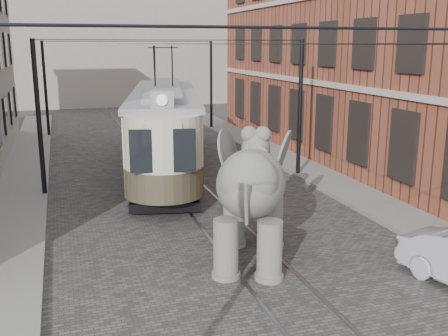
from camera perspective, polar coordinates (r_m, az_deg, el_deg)
name	(u,v)px	position (r m, az deg, el deg)	size (l,w,h in m)	color
ground	(229,233)	(16.51, 0.57, -7.15)	(120.00, 120.00, 0.00)	#4A4744
tram_rails	(229,233)	(16.51, 0.57, -7.11)	(1.54, 80.00, 0.02)	slate
sidewalk_right	(393,213)	(19.12, 18.00, -4.69)	(2.00, 60.00, 0.15)	slate
sidewalk_left	(7,256)	(15.87, -22.65, -8.83)	(2.00, 60.00, 0.15)	slate
brick_building	(380,40)	(28.48, 16.67, 13.27)	(8.00, 26.00, 12.00)	brown
distant_block	(105,32)	(54.92, -12.87, 14.34)	(28.00, 10.00, 14.00)	gray
catenary	(185,118)	(20.42, -4.31, 5.49)	(11.00, 30.20, 6.00)	black
tram	(165,109)	(24.56, -6.52, 6.42)	(2.96, 14.36, 5.70)	beige
elephant	(251,201)	(13.96, 2.95, -3.62)	(3.09, 5.60, 3.43)	#5D5B56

